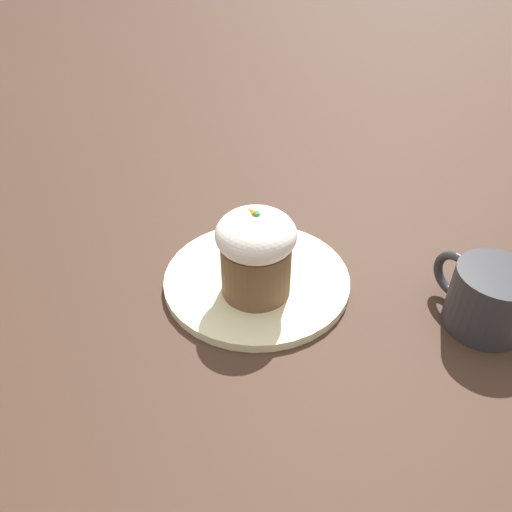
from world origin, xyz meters
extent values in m
plane|color=#3D281E|center=(0.00, 0.00, 0.00)|extent=(4.00, 4.00, 0.00)
cylinder|color=beige|center=(0.00, 0.00, 0.01)|extent=(0.24, 0.24, 0.01)
cylinder|color=brown|center=(-0.02, 0.01, 0.05)|extent=(0.08, 0.08, 0.07)
ellipsoid|color=white|center=(-0.02, 0.01, 0.09)|extent=(0.09, 0.09, 0.05)
cone|color=orange|center=(-0.01, 0.01, 0.12)|extent=(0.02, 0.01, 0.01)
sphere|color=green|center=(-0.02, 0.01, 0.12)|extent=(0.01, 0.01, 0.01)
cube|color=#B7B7BC|center=(0.05, -0.02, 0.01)|extent=(0.09, 0.04, 0.00)
ellipsoid|color=#B7B7BC|center=(-0.01, 0.00, 0.02)|extent=(0.06, 0.05, 0.01)
cylinder|color=#2D2D33|center=(-0.20, -0.19, 0.04)|extent=(0.09, 0.09, 0.08)
torus|color=#2D2D33|center=(-0.15, -0.19, 0.04)|extent=(0.06, 0.01, 0.06)
camera|label=1|loc=(-0.41, 0.25, 0.42)|focal=35.00mm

